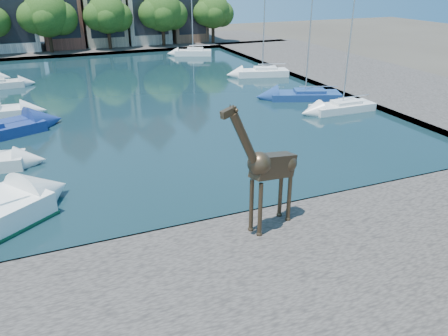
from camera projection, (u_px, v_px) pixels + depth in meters
name	position (u px, v px, depth m)	size (l,w,h in m)	color
ground	(241.00, 221.00, 20.32)	(160.00, 160.00, 0.00)	#38332B
water_basin	(135.00, 97.00, 40.58)	(38.00, 50.00, 0.08)	black
near_quay	(328.00, 317.00, 14.30)	(50.00, 14.00, 0.50)	#4F4A45
far_quay	(92.00, 46.00, 67.52)	(60.00, 16.00, 0.50)	#4F4A45
right_quay	(355.00, 73.00, 49.14)	(14.00, 52.00, 0.50)	#4F4A45
far_tree_mid_west	(47.00, 16.00, 58.77)	(7.80, 6.00, 8.00)	#332114
far_tree_mid_east	(108.00, 15.00, 61.60)	(7.02, 5.40, 7.52)	#332114
far_tree_east	(163.00, 13.00, 64.33)	(7.54, 5.80, 7.84)	#332114
far_tree_far_east	(213.00, 12.00, 67.16)	(6.76, 5.20, 7.36)	#332114
giraffe_statue	(268.00, 167.00, 17.75)	(3.94, 1.77, 5.79)	#3C2D1E
sailboat_right_a	(343.00, 106.00, 36.06)	(5.42, 1.94, 8.99)	silver
sailboat_right_b	(305.00, 94.00, 39.55)	(6.61, 4.25, 8.91)	navy
sailboat_right_c	(262.00, 71.00, 48.39)	(5.93, 3.28, 10.11)	white
sailboat_right_d	(193.00, 51.00, 60.55)	(5.30, 3.45, 9.20)	white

